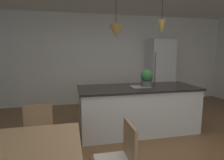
{
  "coord_description": "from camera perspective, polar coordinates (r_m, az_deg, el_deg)",
  "views": [
    {
      "loc": [
        -1.02,
        -2.5,
        1.58
      ],
      "look_at": [
        -0.44,
        0.09,
        1.19
      ],
      "focal_mm": 30.14,
      "sensor_mm": 36.0,
      "label": 1
    }
  ],
  "objects": [
    {
      "name": "refrigerator",
      "position": [
        6.05,
        14.3,
        2.52
      ],
      "size": [
        0.73,
        0.67,
        1.96
      ],
      "color": "silver",
      "rests_on": "ground_plane"
    },
    {
      "name": "chair_far_right",
      "position": [
        2.79,
        -21.39,
        -15.55
      ],
      "size": [
        0.44,
        0.44,
        0.87
      ],
      "color": "#A87F56",
      "rests_on": "ground_plane"
    },
    {
      "name": "pendant_over_island_main",
      "position": [
        3.57,
        1.18,
        14.71
      ],
      "size": [
        0.26,
        0.26,
        0.84
      ],
      "color": "black"
    },
    {
      "name": "potted_plant_on_island",
      "position": [
        3.78,
        10.47,
        0.59
      ],
      "size": [
        0.24,
        0.24,
        0.34
      ],
      "color": "#4C4C51",
      "rests_on": "kitchen_island"
    },
    {
      "name": "ground_plane",
      "position": [
        3.14,
        8.82,
        -22.3
      ],
      "size": [
        10.0,
        8.4,
        0.04
      ],
      "primitive_type": "cube",
      "color": "brown"
    },
    {
      "name": "kitchen_island",
      "position": [
        3.85,
        7.81,
        -8.53
      ],
      "size": [
        2.35,
        0.95,
        0.91
      ],
      "color": "silver",
      "rests_on": "ground_plane"
    },
    {
      "name": "wall_back_kitchen",
      "position": [
        5.86,
        -2.65,
        6.2
      ],
      "size": [
        10.0,
        0.12,
        2.7
      ],
      "primitive_type": "cube",
      "color": "white",
      "rests_on": "ground_plane"
    },
    {
      "name": "pendant_over_island_aux",
      "position": [
        3.9,
        14.85,
        15.33
      ],
      "size": [
        0.17,
        0.17,
        0.77
      ],
      "color": "black"
    }
  ]
}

